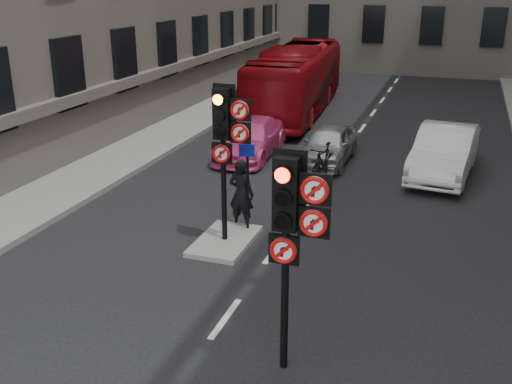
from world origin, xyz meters
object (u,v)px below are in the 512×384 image
Objects in this scene: motorcycle at (323,163)px; motorcyclist at (241,194)px; car_white at (444,152)px; info_sign at (247,175)px; signal_near at (292,218)px; signal_far at (226,131)px; bus_red at (296,80)px; car_pink at (251,139)px; car_silver at (329,144)px.

motorcyclist is at bearing -96.47° from motorcycle.
info_sign reaches higher than car_white.
signal_near reaches higher than car_white.
signal_far reaches higher than bus_red.
car_white is at bearing 43.52° from info_sign.
car_white is 6.33m from car_pink.
car_white is 0.44× the size of bus_red.
signal_near is 0.84× the size of car_pink.
bus_red is at bearing 88.74° from info_sign.
car_silver is at bearing -177.71° from car_white.
car_pink is at bearing 105.18° from signal_far.
signal_far is 1.88× the size of motorcycle.
car_white is 1.09× the size of car_pink.
signal_near is 2.03× the size of motorcyclist.
signal_far is 5.60m from motorcycle.
info_sign is at bearing 116.72° from signal_near.
motorcyclist is (-2.64, 5.01, -1.70)m from signal_near.
motorcyclist is (-4.50, -5.84, 0.12)m from car_white.
car_white is (3.65, -0.22, 0.15)m from car_silver.
car_white is 2.19× the size of info_sign.
motorcycle is at bearing -100.86° from motorcyclist.
car_pink is at bearing -91.33° from bus_red.
signal_far is at bearing 96.74° from motorcyclist.
signal_far is at bearing -117.42° from car_white.
car_silver is at bearing 106.75° from motorcycle.
motorcyclist reaches higher than car_white.
signal_far is 8.39m from car_white.
info_sign is (2.41, -13.13, 0.01)m from bus_red.
car_white is at bearing 80.28° from signal_near.
car_silver is 6.41m from info_sign.
motorcyclist is (2.16, -12.86, -0.59)m from bus_red.
signal_near is 5.42m from info_sign.
car_silver is at bearing 72.98° from info_sign.
signal_far is 7.41m from car_silver.
car_silver is at bearing 99.22° from signal_near.
signal_far is 2.08m from motorcyclist.
car_silver is 0.78× the size of car_white.
info_sign is (-0.59, -6.32, 0.87)m from car_silver.
bus_red is 6.01× the size of motorcyclist.
signal_near is at bearing -79.96° from car_silver.
car_silver is 2.04× the size of motorcyclist.
motorcycle is 4.22m from motorcyclist.
motorcycle is 4.51m from info_sign.
bus_red is (-4.80, 17.87, -1.11)m from signal_near.
car_white reaches higher than car_pink.
signal_far is at bearing -95.69° from car_silver.
bus_red reaches higher than car_silver.
motorcyclist is at bearing -74.67° from car_pink.
info_sign is (2.08, -6.14, 0.87)m from car_pink.
car_pink is (-6.32, 0.04, -0.14)m from car_white.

